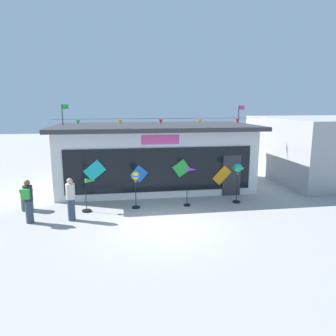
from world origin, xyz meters
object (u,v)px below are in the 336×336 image
(person_near_camera, at_px, (71,199))
(wind_spinner_center_left, at_px, (190,180))
(wind_spinner_far_left, at_px, (89,192))
(wind_spinner_center_right, at_px, (238,171))
(trash_bin, at_px, (27,200))
(person_mid_plaza, at_px, (28,200))
(kite_shop_building, at_px, (155,156))
(wind_spinner_left, at_px, (135,180))

(person_near_camera, bearing_deg, wind_spinner_center_left, -117.45)
(wind_spinner_center_left, distance_m, person_near_camera, 5.07)
(wind_spinner_far_left, height_order, person_near_camera, person_near_camera)
(wind_spinner_center_left, bearing_deg, wind_spinner_far_left, -178.64)
(wind_spinner_center_right, relative_size, trash_bin, 2.02)
(wind_spinner_center_left, relative_size, person_near_camera, 1.03)
(person_near_camera, bearing_deg, person_mid_plaza, 52.23)
(kite_shop_building, bearing_deg, wind_spinner_far_left, -131.39)
(wind_spinner_left, xyz_separation_m, person_near_camera, (-2.55, -1.10, -0.40))
(wind_spinner_far_left, distance_m, trash_bin, 2.71)
(kite_shop_building, height_order, wind_spinner_center_left, kite_shop_building)
(wind_spinner_center_left, xyz_separation_m, person_near_camera, (-4.95, -1.07, -0.32))
(wind_spinner_center_right, height_order, person_mid_plaza, wind_spinner_center_right)
(wind_spinner_center_right, bearing_deg, wind_spinner_far_left, -178.11)
(person_near_camera, bearing_deg, wind_spinner_left, -106.26)
(wind_spinner_left, bearing_deg, wind_spinner_center_left, -0.83)
(kite_shop_building, distance_m, wind_spinner_center_right, 4.80)
(kite_shop_building, relative_size, wind_spinner_left, 6.32)
(wind_spinner_center_left, bearing_deg, wind_spinner_center_right, 2.92)
(trash_bin, bearing_deg, person_near_camera, -37.17)
(wind_spinner_center_right, relative_size, person_mid_plaza, 1.08)
(wind_spinner_center_left, xyz_separation_m, wind_spinner_center_right, (2.21, 0.11, 0.28))
(wind_spinner_center_left, relative_size, trash_bin, 1.93)
(person_mid_plaza, bearing_deg, wind_spinner_center_right, -165.11)
(wind_spinner_left, xyz_separation_m, wind_spinner_center_right, (4.61, 0.08, 0.21))
(person_near_camera, bearing_deg, wind_spinner_center_right, -120.25)
(wind_spinner_center_left, height_order, person_near_camera, wind_spinner_center_left)
(wind_spinner_left, distance_m, person_mid_plaza, 4.26)
(wind_spinner_center_left, bearing_deg, wind_spinner_left, 179.17)
(wind_spinner_far_left, distance_m, wind_spinner_center_right, 6.60)
(wind_spinner_center_left, bearing_deg, person_near_camera, -167.84)
(kite_shop_building, bearing_deg, wind_spinner_center_left, -71.91)
(person_mid_plaza, relative_size, trash_bin, 1.87)
(wind_spinner_center_left, distance_m, person_mid_plaza, 6.58)
(person_mid_plaza, bearing_deg, trash_bin, -65.84)
(wind_spinner_center_right, height_order, trash_bin, wind_spinner_center_right)
(trash_bin, bearing_deg, wind_spinner_far_left, -12.41)
(person_near_camera, relative_size, person_mid_plaza, 1.00)
(kite_shop_building, relative_size, person_mid_plaza, 6.08)
(wind_spinner_far_left, relative_size, wind_spinner_left, 0.88)
(wind_spinner_center_left, relative_size, person_mid_plaza, 1.03)
(wind_spinner_left, height_order, person_near_camera, person_near_camera)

